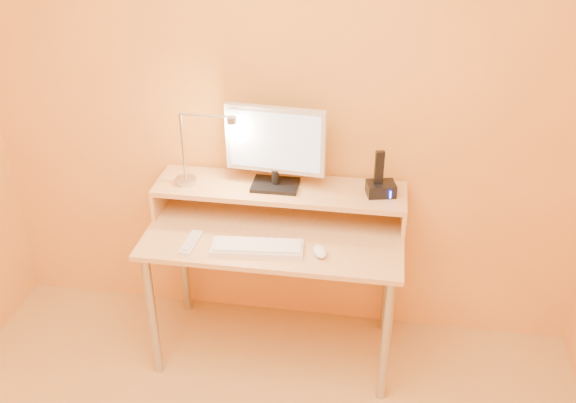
% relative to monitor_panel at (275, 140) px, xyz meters
% --- Properties ---
extents(wall_back, '(3.00, 0.04, 2.50)m').
position_rel_monitor_panel_xyz_m(wall_back, '(0.02, 0.16, 0.13)').
color(wall_back, '#F2A347').
rests_on(wall_back, floor).
extents(desk_leg_fl, '(0.04, 0.04, 0.69)m').
position_rel_monitor_panel_xyz_m(desk_leg_fl, '(-0.53, -0.41, -0.77)').
color(desk_leg_fl, '#ABABB0').
rests_on(desk_leg_fl, floor).
extents(desk_leg_fr, '(0.04, 0.04, 0.69)m').
position_rel_monitor_panel_xyz_m(desk_leg_fr, '(0.57, -0.41, -0.77)').
color(desk_leg_fr, '#ABABB0').
rests_on(desk_leg_fr, floor).
extents(desk_leg_bl, '(0.04, 0.04, 0.69)m').
position_rel_monitor_panel_xyz_m(desk_leg_bl, '(-0.53, 0.09, -0.77)').
color(desk_leg_bl, '#ABABB0').
rests_on(desk_leg_bl, floor).
extents(desk_leg_br, '(0.04, 0.04, 0.69)m').
position_rel_monitor_panel_xyz_m(desk_leg_br, '(0.57, 0.09, -0.77)').
color(desk_leg_br, '#ABABB0').
rests_on(desk_leg_br, floor).
extents(desk_lower, '(1.20, 0.60, 0.02)m').
position_rel_monitor_panel_xyz_m(desk_lower, '(0.02, -0.16, -0.41)').
color(desk_lower, '#EFAF70').
rests_on(desk_lower, floor).
extents(shelf_riser_left, '(0.02, 0.30, 0.14)m').
position_rel_monitor_panel_xyz_m(shelf_riser_left, '(-0.57, -0.01, -0.33)').
color(shelf_riser_left, '#EFAF70').
rests_on(shelf_riser_left, desk_lower).
extents(shelf_riser_right, '(0.02, 0.30, 0.14)m').
position_rel_monitor_panel_xyz_m(shelf_riser_right, '(0.61, -0.01, -0.33)').
color(shelf_riser_right, '#EFAF70').
rests_on(shelf_riser_right, desk_lower).
extents(desk_shelf, '(1.20, 0.30, 0.02)m').
position_rel_monitor_panel_xyz_m(desk_shelf, '(0.02, -0.01, -0.25)').
color(desk_shelf, '#EFAF70').
rests_on(desk_shelf, desk_lower).
extents(monitor_foot, '(0.22, 0.16, 0.02)m').
position_rel_monitor_panel_xyz_m(monitor_foot, '(0.00, -0.01, -0.23)').
color(monitor_foot, black).
rests_on(monitor_foot, desk_shelf).
extents(monitor_neck, '(0.04, 0.04, 0.07)m').
position_rel_monitor_panel_xyz_m(monitor_neck, '(0.00, -0.01, -0.19)').
color(monitor_neck, black).
rests_on(monitor_neck, monitor_foot).
extents(monitor_panel, '(0.47, 0.07, 0.32)m').
position_rel_monitor_panel_xyz_m(monitor_panel, '(0.00, 0.00, 0.00)').
color(monitor_panel, silver).
rests_on(monitor_panel, monitor_neck).
extents(monitor_back, '(0.42, 0.05, 0.27)m').
position_rel_monitor_panel_xyz_m(monitor_back, '(0.00, 0.02, 0.00)').
color(monitor_back, black).
rests_on(monitor_back, monitor_panel).
extents(monitor_screen, '(0.43, 0.04, 0.28)m').
position_rel_monitor_panel_xyz_m(monitor_screen, '(0.00, -0.02, 0.00)').
color(monitor_screen, silver).
rests_on(monitor_screen, monitor_panel).
extents(lamp_base, '(0.10, 0.10, 0.02)m').
position_rel_monitor_panel_xyz_m(lamp_base, '(-0.43, -0.04, -0.23)').
color(lamp_base, '#ABABB0').
rests_on(lamp_base, desk_shelf).
extents(lamp_post, '(0.01, 0.01, 0.33)m').
position_rel_monitor_panel_xyz_m(lamp_post, '(-0.43, -0.04, -0.05)').
color(lamp_post, '#ABABB0').
rests_on(lamp_post, lamp_base).
extents(lamp_arm, '(0.24, 0.01, 0.01)m').
position_rel_monitor_panel_xyz_m(lamp_arm, '(-0.31, -0.04, 0.12)').
color(lamp_arm, '#ABABB0').
rests_on(lamp_arm, lamp_post).
extents(lamp_head, '(0.04, 0.04, 0.03)m').
position_rel_monitor_panel_xyz_m(lamp_head, '(-0.19, -0.04, 0.10)').
color(lamp_head, '#ABABB0').
rests_on(lamp_head, lamp_arm).
extents(lamp_bulb, '(0.03, 0.03, 0.00)m').
position_rel_monitor_panel_xyz_m(lamp_bulb, '(-0.19, -0.04, 0.09)').
color(lamp_bulb, '#FFEAC6').
rests_on(lamp_bulb, lamp_head).
extents(phone_dock, '(0.15, 0.13, 0.06)m').
position_rel_monitor_panel_xyz_m(phone_dock, '(0.50, -0.01, -0.21)').
color(phone_dock, black).
rests_on(phone_dock, desk_shelf).
extents(phone_handset, '(0.04, 0.03, 0.16)m').
position_rel_monitor_panel_xyz_m(phone_handset, '(0.48, -0.01, -0.10)').
color(phone_handset, black).
rests_on(phone_handset, phone_dock).
extents(phone_led, '(0.01, 0.00, 0.04)m').
position_rel_monitor_panel_xyz_m(phone_led, '(0.54, -0.06, -0.21)').
color(phone_led, '#3357FF').
rests_on(phone_led, phone_dock).
extents(keyboard, '(0.42, 0.17, 0.02)m').
position_rel_monitor_panel_xyz_m(keyboard, '(-0.03, -0.32, -0.39)').
color(keyboard, silver).
rests_on(keyboard, desk_lower).
extents(mouse, '(0.09, 0.12, 0.03)m').
position_rel_monitor_panel_xyz_m(mouse, '(0.25, -0.31, -0.38)').
color(mouse, white).
rests_on(mouse, desk_lower).
extents(remote_control, '(0.06, 0.19, 0.02)m').
position_rel_monitor_panel_xyz_m(remote_control, '(-0.33, -0.32, -0.39)').
color(remote_control, silver).
rests_on(remote_control, desk_lower).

